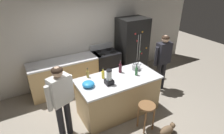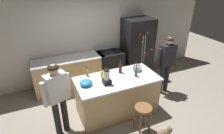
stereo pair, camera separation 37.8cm
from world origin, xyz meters
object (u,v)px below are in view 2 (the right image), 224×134
at_px(bar_stool, 143,112).
at_px(tea_kettle, 137,68).
at_px(person_by_island_left, 57,94).
at_px(bottle_vinegar, 87,73).
at_px(cat, 164,134).
at_px(mixing_bowl, 86,83).
at_px(bottle_olive_oil, 136,72).
at_px(refrigerator, 137,48).
at_px(bottle_soda, 102,74).
at_px(kitchen_island, 117,95).
at_px(stove_range, 110,65).
at_px(person_by_sink_right, 166,60).
at_px(bottle_wine, 120,68).
at_px(blender_appliance, 107,78).

distance_m(bar_stool, tea_kettle, 1.14).
xyz_separation_m(person_by_island_left, bar_stool, (1.58, -0.66, -0.49)).
relative_size(bar_stool, bottle_vinegar, 2.70).
relative_size(cat, mixing_bowl, 1.98).
bearing_deg(tea_kettle, bottle_olive_oil, -123.63).
bearing_deg(bottle_olive_oil, refrigerator, 58.25).
bearing_deg(bottle_soda, mixing_bowl, -159.41).
distance_m(kitchen_island, cat, 1.33).
bearing_deg(stove_range, cat, -88.68).
xyz_separation_m(refrigerator, stove_range, (-0.95, 0.02, -0.46)).
height_order(kitchen_island, person_by_sink_right, person_by_sink_right).
distance_m(kitchen_island, bottle_wine, 0.65).
height_order(bottle_wine, mixing_bowl, bottle_wine).
relative_size(blender_appliance, bottle_wine, 1.09).
relative_size(blender_appliance, bottle_olive_oil, 1.25).
relative_size(bar_stool, blender_appliance, 1.85).
relative_size(bottle_olive_oil, mixing_bowl, 1.05).
relative_size(cat, bottle_vinegar, 2.20).
distance_m(bottle_wine, mixing_bowl, 0.94).
height_order(person_by_island_left, bottle_olive_oil, person_by_island_left).
relative_size(stove_range, bar_stool, 1.77).
relative_size(kitchen_island, person_by_sink_right, 1.16).
bearing_deg(cat, bar_stool, 129.48).
distance_m(bottle_vinegar, bottle_olive_oil, 1.13).
xyz_separation_m(bottle_olive_oil, bottle_soda, (-0.74, 0.26, -0.01)).
height_order(person_by_island_left, person_by_sink_right, person_by_sink_right).
relative_size(bar_stool, tea_kettle, 2.31).
distance_m(kitchen_island, refrigerator, 2.11).
bearing_deg(stove_range, kitchen_island, -106.95).
xyz_separation_m(blender_appliance, bottle_vinegar, (-0.29, 0.49, -0.06)).
height_order(person_by_island_left, bar_stool, person_by_island_left).
height_order(cat, bottle_olive_oil, bottle_olive_oil).
height_order(kitchen_island, blender_appliance, blender_appliance).
height_order(bar_stool, bottle_soda, bottle_soda).
distance_m(stove_range, bottle_olive_oil, 1.70).
relative_size(cat, blender_appliance, 1.51).
xyz_separation_m(stove_range, bar_stool, (-0.24, -2.32, 0.01)).
bearing_deg(cat, blender_appliance, 128.48).
height_order(cat, mixing_bowl, mixing_bowl).
relative_size(bar_stool, mixing_bowl, 2.42).
bearing_deg(person_by_island_left, kitchen_island, 5.58).
bearing_deg(kitchen_island, person_by_island_left, -174.42).
bearing_deg(stove_range, person_by_sink_right, -49.01).
relative_size(stove_range, blender_appliance, 3.27).
relative_size(kitchen_island, refrigerator, 1.01).
distance_m(person_by_island_left, tea_kettle, 1.96).
bearing_deg(mixing_bowl, stove_range, 51.64).
relative_size(refrigerator, mixing_bowl, 7.17).
bearing_deg(bottle_vinegar, stove_range, 47.36).
bearing_deg(bottle_wine, blender_appliance, -145.51).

